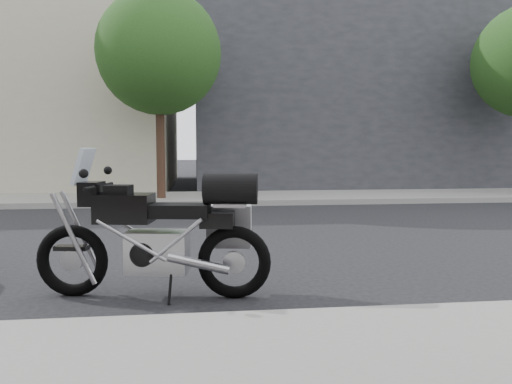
# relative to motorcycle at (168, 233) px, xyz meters

# --- Properties ---
(ground) EXTENTS (120.00, 120.00, 0.00)m
(ground) POSITION_rel_motorcycle_xyz_m (-1.33, -2.98, -0.67)
(ground) COLOR black
(ground) RESTS_ON ground
(far_sidewalk) EXTENTS (44.00, 3.00, 0.15)m
(far_sidewalk) POSITION_rel_motorcycle_xyz_m (-1.33, -9.48, -0.59)
(far_sidewalk) COLOR gray
(far_sidewalk) RESTS_ON ground
(far_building_dark) EXTENTS (16.00, 11.00, 7.00)m
(far_building_dark) POSITION_rel_motorcycle_xyz_m (-8.33, -16.48, 2.83)
(far_building_dark) COLOR #2B2C31
(far_building_dark) RESTS_ON ground
(street_tree_mid) EXTENTS (3.40, 3.40, 5.70)m
(street_tree_mid) POSITION_rel_motorcycle_xyz_m (0.67, -8.98, 3.47)
(street_tree_mid) COLOR #3C271B
(street_tree_mid) RESTS_ON far_sidewalk
(motorcycle) EXTENTS (2.43, 0.84, 1.54)m
(motorcycle) POSITION_rel_motorcycle_xyz_m (0.00, 0.00, 0.00)
(motorcycle) COLOR black
(motorcycle) RESTS_ON ground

